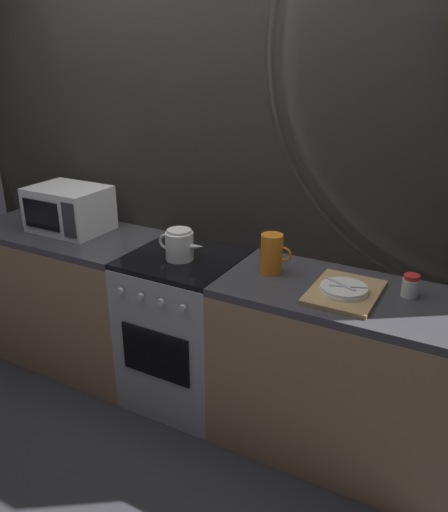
{
  "coord_description": "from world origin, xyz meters",
  "views": [
    {
      "loc": [
        1.43,
        -2.15,
        1.94
      ],
      "look_at": [
        0.25,
        0.0,
        0.95
      ],
      "focal_mm": 36.04,
      "sensor_mm": 36.0,
      "label": 1
    }
  ],
  "objects_px": {
    "stove_unit": "(187,329)",
    "spice_jar": "(410,286)",
    "dish_pile": "(344,291)",
    "pitcher": "(272,254)",
    "kettle": "(179,245)",
    "microwave": "(69,209)"
  },
  "relations": [
    {
      "from": "microwave",
      "to": "kettle",
      "type": "relative_size",
      "value": 1.62
    },
    {
      "from": "microwave",
      "to": "kettle",
      "type": "bearing_deg",
      "value": -5.02
    },
    {
      "from": "kettle",
      "to": "pitcher",
      "type": "xyz_separation_m",
      "value": [
        0.5,
        0.08,
        0.02
      ]
    },
    {
      "from": "stove_unit",
      "to": "dish_pile",
      "type": "height_order",
      "value": "dish_pile"
    },
    {
      "from": "kettle",
      "to": "spice_jar",
      "type": "height_order",
      "value": "kettle"
    },
    {
      "from": "kettle",
      "to": "spice_jar",
      "type": "distance_m",
      "value": 1.17
    },
    {
      "from": "stove_unit",
      "to": "pitcher",
      "type": "distance_m",
      "value": 0.74
    },
    {
      "from": "stove_unit",
      "to": "microwave",
      "type": "relative_size",
      "value": 1.96
    },
    {
      "from": "spice_jar",
      "to": "dish_pile",
      "type": "bearing_deg",
      "value": -153.69
    },
    {
      "from": "pitcher",
      "to": "dish_pile",
      "type": "distance_m",
      "value": 0.41
    },
    {
      "from": "kettle",
      "to": "pitcher",
      "type": "distance_m",
      "value": 0.51
    },
    {
      "from": "stove_unit",
      "to": "microwave",
      "type": "height_order",
      "value": "microwave"
    },
    {
      "from": "pitcher",
      "to": "dish_pile",
      "type": "height_order",
      "value": "pitcher"
    },
    {
      "from": "microwave",
      "to": "pitcher",
      "type": "relative_size",
      "value": 2.3
    },
    {
      "from": "stove_unit",
      "to": "spice_jar",
      "type": "height_order",
      "value": "spice_jar"
    },
    {
      "from": "kettle",
      "to": "dish_pile",
      "type": "bearing_deg",
      "value": 0.23
    },
    {
      "from": "stove_unit",
      "to": "spice_jar",
      "type": "xyz_separation_m",
      "value": [
        1.16,
        0.09,
        0.5
      ]
    },
    {
      "from": "kettle",
      "to": "stove_unit",
      "type": "bearing_deg",
      "value": 85.59
    },
    {
      "from": "microwave",
      "to": "spice_jar",
      "type": "distance_m",
      "value": 2.02
    },
    {
      "from": "dish_pile",
      "to": "spice_jar",
      "type": "height_order",
      "value": "spice_jar"
    },
    {
      "from": "kettle",
      "to": "pitcher",
      "type": "relative_size",
      "value": 1.42
    },
    {
      "from": "spice_jar",
      "to": "microwave",
      "type": "bearing_deg",
      "value": -178.33
    }
  ]
}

